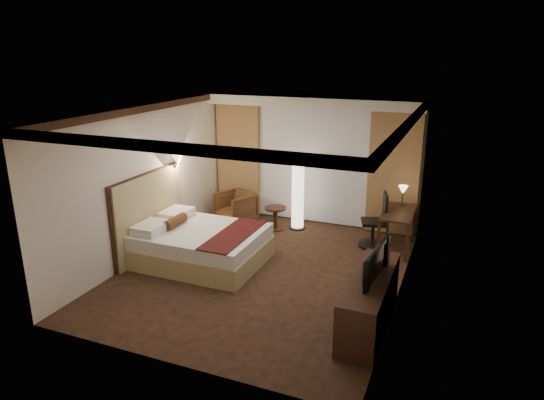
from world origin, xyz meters
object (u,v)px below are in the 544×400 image
at_px(floor_lamp, 298,192).
at_px(dresser, 369,301).
at_px(desk, 397,230).
at_px(armchair, 236,206).
at_px(side_table, 275,218).
at_px(bed, 202,246).
at_px(office_chair, 373,220).
at_px(television, 370,257).

height_order(floor_lamp, dresser, floor_lamp).
xyz_separation_m(desk, dresser, (0.05, -2.83, -0.01)).
xyz_separation_m(armchair, desk, (3.46, -0.20, 0.01)).
relative_size(armchair, floor_lamp, 0.46).
bearing_deg(side_table, bed, -107.04).
height_order(desk, office_chair, office_chair).
bearing_deg(office_chair, dresser, -96.58).
bearing_deg(floor_lamp, bed, -114.35).
bearing_deg(bed, television, -17.07).
relative_size(floor_lamp, office_chair, 1.50).
xyz_separation_m(side_table, television, (2.51, -2.92, 0.77)).
height_order(floor_lamp, desk, floor_lamp).
bearing_deg(desk, side_table, 177.83).
relative_size(floor_lamp, television, 1.61).
bearing_deg(dresser, floor_lamp, 124.00).
bearing_deg(bed, desk, 31.26).
bearing_deg(armchair, desk, 22.42).
xyz_separation_m(armchair, dresser, (3.51, -3.03, -0.00)).
distance_m(side_table, office_chair, 2.07).
bearing_deg(floor_lamp, desk, -9.21).
bearing_deg(desk, television, -89.60).
xyz_separation_m(floor_lamp, desk, (2.09, -0.34, -0.43)).
bearing_deg(floor_lamp, office_chair, -13.28).
distance_m(desk, dresser, 2.83).
height_order(armchair, floor_lamp, floor_lamp).
xyz_separation_m(office_chair, television, (0.46, -2.78, 0.48)).
relative_size(bed, desk, 1.83).
bearing_deg(floor_lamp, side_table, -148.48).
bearing_deg(television, bed, 79.46).
relative_size(bed, side_table, 4.28).
relative_size(dresser, television, 1.88).
height_order(bed, desk, desk).
height_order(floor_lamp, television, floor_lamp).
relative_size(bed, armchair, 2.86).
relative_size(bed, television, 2.11).
distance_m(floor_lamp, television, 3.81).
xyz_separation_m(bed, office_chair, (2.65, 1.83, 0.23)).
bearing_deg(desk, armchair, 176.76).
bearing_deg(armchair, side_table, 19.68).
bearing_deg(side_table, desk, -2.17).
xyz_separation_m(bed, television, (3.11, -0.96, 0.71)).
bearing_deg(bed, office_chair, 34.57).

